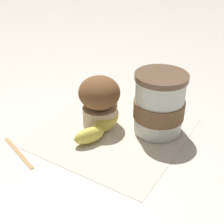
# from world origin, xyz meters

# --- Properties ---
(ground_plane) EXTENTS (3.00, 3.00, 0.00)m
(ground_plane) POSITION_xyz_m (0.00, 0.00, 0.00)
(ground_plane) COLOR beige
(paper_napkin) EXTENTS (0.30, 0.30, 0.00)m
(paper_napkin) POSITION_xyz_m (0.00, 0.00, 0.00)
(paper_napkin) COLOR beige
(paper_napkin) RESTS_ON ground_plane
(coffee_cup) EXTENTS (0.10, 0.10, 0.12)m
(coffee_cup) POSITION_xyz_m (-0.06, 0.07, 0.06)
(coffee_cup) COLOR silver
(coffee_cup) RESTS_ON paper_napkin
(muffin) EXTENTS (0.08, 0.08, 0.10)m
(muffin) POSITION_xyz_m (-0.01, -0.04, 0.06)
(muffin) COLOR beige
(muffin) RESTS_ON paper_napkin
(banana) EXTENTS (0.17, 0.09, 0.03)m
(banana) POSITION_xyz_m (-0.00, -0.02, 0.02)
(banana) COLOR #D6CC4C
(banana) RESTS_ON paper_napkin
(sugar_packet) EXTENTS (0.05, 0.04, 0.01)m
(sugar_packet) POSITION_xyz_m (-0.16, 0.03, 0.00)
(sugar_packet) COLOR white
(sugar_packet) RESTS_ON ground_plane
(wooden_stirrer) EXTENTS (0.03, 0.11, 0.00)m
(wooden_stirrer) POSITION_xyz_m (0.16, -0.08, 0.00)
(wooden_stirrer) COLOR tan
(wooden_stirrer) RESTS_ON ground_plane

